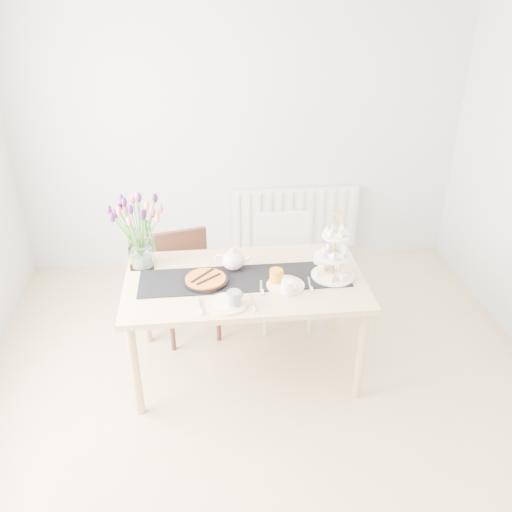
{
  "coord_description": "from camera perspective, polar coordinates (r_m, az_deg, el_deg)",
  "views": [
    {
      "loc": [
        -0.37,
        -2.45,
        2.63
      ],
      "look_at": [
        -0.04,
        0.59,
        0.95
      ],
      "focal_mm": 38.0,
      "sensor_mm": 36.0,
      "label": 1
    }
  ],
  "objects": [
    {
      "name": "table_runner",
      "position": [
        3.62,
        -1.21,
        -2.38
      ],
      "size": [
        1.4,
        0.35,
        0.01
      ],
      "primitive_type": "cube",
      "color": "black",
      "rests_on": "dining_table"
    },
    {
      "name": "room_shell",
      "position": [
        2.81,
        2.15,
        0.57
      ],
      "size": [
        4.5,
        4.5,
        4.5
      ],
      "color": "tan",
      "rests_on": "ground"
    },
    {
      "name": "mug_white",
      "position": [
        3.45,
        3.34,
        -3.32
      ],
      "size": [
        0.09,
        0.09,
        0.1
      ],
      "primitive_type": "cylinder",
      "rotation": [
        0.0,
        0.0,
        0.18
      ],
      "color": "white",
      "rests_on": "dining_table"
    },
    {
      "name": "radiator",
      "position": [
        5.2,
        4.11,
        3.94
      ],
      "size": [
        1.2,
        0.08,
        0.6
      ],
      "primitive_type": "cube",
      "color": "white",
      "rests_on": "room_shell"
    },
    {
      "name": "chair_brown",
      "position": [
        4.23,
        -7.41,
        -2.14
      ],
      "size": [
        0.49,
        0.49,
        0.82
      ],
      "rotation": [
        0.0,
        0.0,
        0.24
      ],
      "color": "#3C1C16",
      "rests_on": "ground"
    },
    {
      "name": "tulip_vase",
      "position": [
        3.72,
        -12.29,
        3.44
      ],
      "size": [
        0.6,
        0.6,
        0.51
      ],
      "rotation": [
        0.0,
        0.0,
        0.36
      ],
      "color": "silver",
      "rests_on": "dining_table"
    },
    {
      "name": "mug_grey",
      "position": [
        3.33,
        -2.32,
        -4.53
      ],
      "size": [
        0.12,
        0.12,
        0.1
      ],
      "primitive_type": "cylinder",
      "rotation": [
        0.0,
        0.0,
        0.69
      ],
      "color": "gray",
      "rests_on": "dining_table"
    },
    {
      "name": "plate_left",
      "position": [
        3.36,
        -3.08,
        -5.06
      ],
      "size": [
        0.27,
        0.27,
        0.01
      ],
      "primitive_type": "cylinder",
      "rotation": [
        0.0,
        0.0,
        0.1
      ],
      "color": "white",
      "rests_on": "dining_table"
    },
    {
      "name": "chair_white",
      "position": [
        4.33,
        2.93,
        -0.49
      ],
      "size": [
        0.44,
        0.44,
        0.88
      ],
      "rotation": [
        0.0,
        0.0,
        0.01
      ],
      "color": "silver",
      "rests_on": "ground"
    },
    {
      "name": "tart_tin",
      "position": [
        3.59,
        -5.33,
        -2.57
      ],
      "size": [
        0.3,
        0.3,
        0.04
      ],
      "rotation": [
        0.0,
        0.0,
        0.4
      ],
      "color": "black",
      "rests_on": "dining_table"
    },
    {
      "name": "teapot",
      "position": [
        3.69,
        -2.43,
        -0.44
      ],
      "size": [
        0.28,
        0.25,
        0.16
      ],
      "primitive_type": null,
      "rotation": [
        0.0,
        0.0,
        -0.25
      ],
      "color": "white",
      "rests_on": "dining_table"
    },
    {
      "name": "cream_jug",
      "position": [
        3.81,
        6.74,
        -0.22
      ],
      "size": [
        0.09,
        0.09,
        0.08
      ],
      "primitive_type": "cylinder",
      "rotation": [
        0.0,
        0.0,
        0.08
      ],
      "color": "white",
      "rests_on": "dining_table"
    },
    {
      "name": "dining_table",
      "position": [
        3.66,
        -1.2,
        -3.46
      ],
      "size": [
        1.6,
        0.9,
        0.75
      ],
      "color": "tan",
      "rests_on": "ground"
    },
    {
      "name": "cake_stand",
      "position": [
        3.62,
        8.21,
        -0.52
      ],
      "size": [
        0.29,
        0.29,
        0.43
      ],
      "rotation": [
        0.0,
        0.0,
        -0.16
      ],
      "color": "gold",
      "rests_on": "dining_table"
    },
    {
      "name": "mug_orange",
      "position": [
        3.55,
        2.13,
        -2.18
      ],
      "size": [
        0.12,
        0.12,
        0.1
      ],
      "primitive_type": "cylinder",
      "rotation": [
        0.0,
        0.0,
        0.71
      ],
      "color": "orange",
      "rests_on": "dining_table"
    },
    {
      "name": "plate_right",
      "position": [
        3.54,
        3.12,
        -3.12
      ],
      "size": [
        0.27,
        0.27,
        0.01
      ],
      "primitive_type": "cylinder",
      "rotation": [
        0.0,
        0.0,
        -0.1
      ],
      "color": "white",
      "rests_on": "dining_table"
    }
  ]
}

